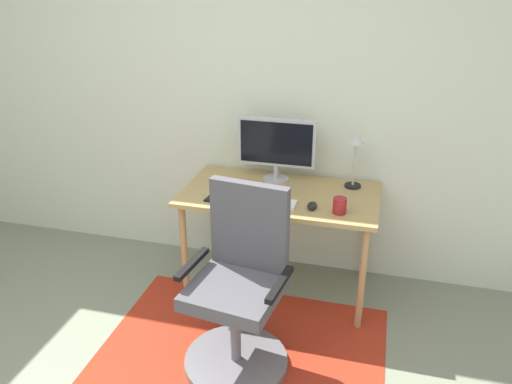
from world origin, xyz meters
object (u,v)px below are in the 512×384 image
(monitor, at_px, (277,145))
(computer_mouse, at_px, (312,206))
(coffee_cup, at_px, (340,206))
(cell_phone, at_px, (213,197))
(office_chair, at_px, (239,300))
(keyboard, at_px, (262,202))
(desk_lamp, at_px, (356,150))
(desk, at_px, (280,203))

(monitor, distance_m, computer_mouse, 0.55)
(computer_mouse, xyz_separation_m, coffee_cup, (0.17, -0.02, 0.03))
(computer_mouse, distance_m, cell_phone, 0.64)
(cell_phone, distance_m, office_chair, 0.74)
(keyboard, height_order, coffee_cup, coffee_cup)
(coffee_cup, distance_m, cell_phone, 0.81)
(desk_lamp, bearing_deg, cell_phone, -154.17)
(computer_mouse, height_order, office_chair, office_chair)
(monitor, relative_size, desk_lamp, 1.45)
(monitor, height_order, coffee_cup, monitor)
(monitor, height_order, desk_lamp, monitor)
(computer_mouse, bearing_deg, coffee_cup, -8.30)
(coffee_cup, bearing_deg, desk_lamp, 84.02)
(desk_lamp, bearing_deg, monitor, -178.71)
(desk, height_order, cell_phone, cell_phone)
(desk_lamp, bearing_deg, desk, -154.29)
(desk_lamp, bearing_deg, keyboard, -142.45)
(desk_lamp, xyz_separation_m, office_chair, (-0.52, -0.98, -0.59))
(monitor, height_order, keyboard, monitor)
(computer_mouse, xyz_separation_m, desk_lamp, (0.21, 0.40, 0.25))
(computer_mouse, bearing_deg, keyboard, -178.59)
(keyboard, relative_size, coffee_cup, 4.34)
(keyboard, xyz_separation_m, coffee_cup, (0.49, -0.02, 0.04))
(desk, distance_m, keyboard, 0.22)
(keyboard, distance_m, coffee_cup, 0.49)
(monitor, relative_size, coffee_cup, 5.39)
(keyboard, bearing_deg, desk_lamp, 37.55)
(desk, height_order, monitor, monitor)
(office_chair, bearing_deg, keyboard, 99.27)
(coffee_cup, height_order, office_chair, office_chair)
(computer_mouse, height_order, desk_lamp, desk_lamp)
(keyboard, bearing_deg, computer_mouse, 1.41)
(computer_mouse, bearing_deg, monitor, 129.10)
(monitor, relative_size, office_chair, 0.50)
(keyboard, xyz_separation_m, office_chair, (0.02, -0.57, -0.34))
(monitor, xyz_separation_m, cell_phone, (-0.32, -0.40, -0.25))
(cell_phone, height_order, office_chair, office_chair)
(office_chair, bearing_deg, monitor, 98.52)
(coffee_cup, bearing_deg, computer_mouse, 171.70)
(computer_mouse, relative_size, desk_lamp, 0.28)
(monitor, bearing_deg, desk, -69.76)
(desk, bearing_deg, desk_lamp, 25.71)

